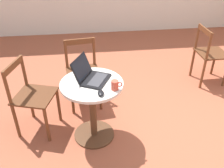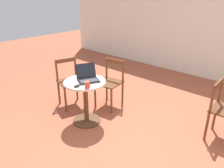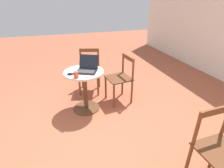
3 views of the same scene
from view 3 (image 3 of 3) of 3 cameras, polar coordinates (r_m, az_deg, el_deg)
ground_plane at (r=2.58m, az=-4.02°, el=-16.97°), size 16.00×16.00×0.00m
cafe_table_near at (r=2.92m, az=-8.91°, el=0.15°), size 0.64×0.64×0.71m
chair_near_back at (r=3.17m, az=2.82°, el=1.76°), size 0.46×0.46×0.86m
chair_near_left at (r=3.57m, az=-7.41°, el=4.49°), size 0.51×0.51×0.86m
chair_mid_left at (r=2.06m, az=31.34°, el=-18.25°), size 0.42×0.42×0.86m
laptop at (r=2.82m, az=-8.09°, el=5.14°), size 0.42×0.42×0.23m
mouse at (r=2.74m, az=-13.43°, el=3.27°), size 0.06×0.10×0.03m
mug at (r=2.60m, az=-11.66°, el=2.96°), size 0.11×0.07×0.10m
drinking_glass at (r=2.96m, az=-6.46°, el=6.38°), size 0.06×0.06×0.11m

